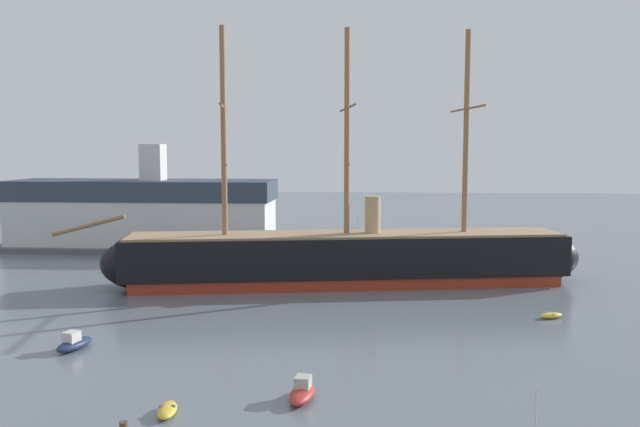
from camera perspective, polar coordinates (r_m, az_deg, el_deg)
tall_ship at (r=71.26m, az=2.36°, el=-3.91°), size 57.59×15.81×27.84m
dinghy_foreground_left at (r=39.08m, az=-13.36°, el=-16.54°), size 1.38×2.54×0.57m
motorboat_near_centre at (r=40.06m, az=-1.58°, el=-15.50°), size 1.83×3.49×1.40m
motorboat_mid_left at (r=52.52m, az=-20.94°, el=-10.65°), size 2.33×3.71×1.45m
dinghy_alongside_stern at (r=61.40m, az=19.76°, el=-8.48°), size 2.39×1.74×0.52m
dinghy_far_left at (r=82.69m, az=-17.84°, el=-4.79°), size 2.17×1.04×0.50m
sailboat_distant_centre at (r=87.41m, az=3.27°, el=-3.78°), size 4.55×3.84×6.01m
dockside_warehouse_left at (r=99.93m, az=-15.33°, el=-0.07°), size 42.21×12.69×15.64m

